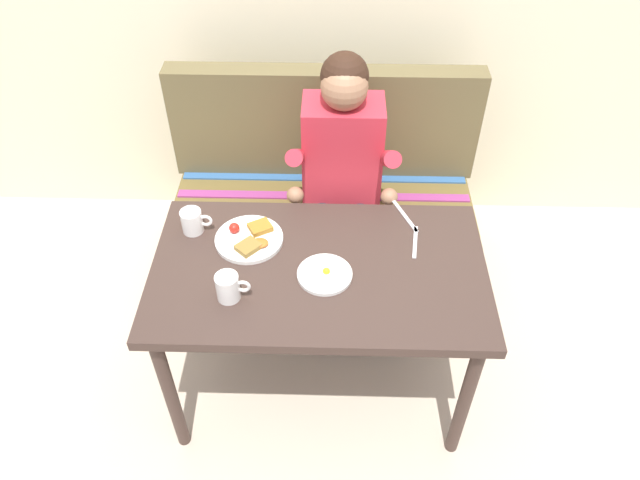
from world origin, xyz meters
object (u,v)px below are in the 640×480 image
person (342,166)px  plate_breakfast (250,238)px  coffee_mug_second (228,287)px  couch (323,211)px  table (319,283)px  fork (415,242)px  coffee_mug (193,221)px  plate_eggs (325,274)px  knife (405,216)px

person → plate_breakfast: 0.58m
coffee_mug_second → plate_breakfast: bearing=82.2°
coffee_mug_second → person: bearing=62.7°
plate_breakfast → couch: bearing=67.8°
table → fork: bearing=20.9°
table → coffee_mug: (-0.48, 0.18, 0.13)m
couch → plate_eggs: bearing=-88.5°
table → couch: couch is taller
person → plate_eggs: person is taller
couch → fork: couch is taller
table → plate_eggs: plate_eggs is taller
coffee_mug → fork: bearing=-3.1°
couch → plate_breakfast: bearing=-112.2°
fork → knife: size_ratio=0.85×
table → fork: 0.39m
coffee_mug → coffee_mug_second: 0.37m
person → fork: (0.27, -0.45, -0.01)m
couch → plate_eggs: couch is taller
table → coffee_mug: 0.53m
couch → person: 0.45m
person → knife: bearing=-51.6°
couch → coffee_mug: size_ratio=12.20×
person → coffee_mug: bearing=-143.9°
coffee_mug → coffee_mug_second: bearing=-61.3°
couch → person: size_ratio=1.19×
table → plate_eggs: 0.10m
plate_breakfast → coffee_mug: bearing=166.5°
couch → coffee_mug: (-0.48, -0.58, 0.45)m
couch → coffee_mug: 0.88m
coffee_mug → table: bearing=-20.6°
couch → knife: size_ratio=7.20×
person → couch: bearing=115.3°
plate_breakfast → coffee_mug_second: coffee_mug_second is taller
couch → fork: bearing=-60.6°
plate_breakfast → knife: 0.61m
knife → coffee_mug_second: bearing=-168.7°
couch → person: bearing=-64.7°
couch → coffee_mug_second: bearing=-108.1°
coffee_mug_second → knife: 0.76m
fork → coffee_mug_second: bearing=-149.1°
plate_breakfast → fork: (0.61, 0.01, -0.01)m
plate_eggs → knife: (0.30, 0.32, -0.01)m
coffee_mug → knife: coffee_mug is taller
table → couch: (0.00, 0.76, -0.32)m
plate_breakfast → coffee_mug_second: size_ratio=2.15×
fork → table: bearing=-151.7°
plate_breakfast → knife: (0.59, 0.15, -0.01)m
couch → plate_eggs: (0.02, -0.81, 0.41)m
plate_eggs → fork: (0.33, 0.18, -0.01)m
coffee_mug → person: bearing=36.1°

